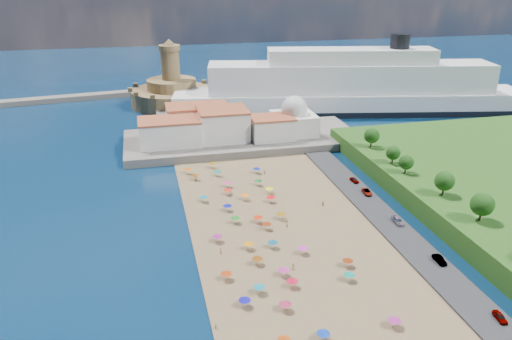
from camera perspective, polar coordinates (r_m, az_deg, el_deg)
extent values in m
plane|color=#071938|center=(127.66, 0.83, -7.59)|extent=(700.00, 700.00, 0.00)
cube|color=#59544C|center=(194.42, -1.53, 3.53)|extent=(90.00, 36.00, 3.00)
cube|color=#59544C|center=(224.83, -8.90, 5.76)|extent=(18.00, 70.00, 2.40)
cube|color=silver|center=(185.38, -9.81, 4.23)|extent=(22.00, 14.00, 9.00)
cube|color=silver|center=(189.04, -3.81, 5.18)|extent=(18.00, 16.00, 11.00)
cube|color=silver|center=(189.38, 1.80, 4.77)|extent=(16.00, 12.00, 8.00)
cube|color=silver|center=(199.54, -6.66, 5.83)|extent=(24.00, 14.00, 10.00)
cube|color=silver|center=(195.76, 4.34, 5.30)|extent=(16.00, 16.00, 8.00)
sphere|color=silver|center=(194.13, 4.39, 6.99)|extent=(10.00, 10.00, 10.00)
cylinder|color=silver|center=(193.19, 4.43, 8.08)|extent=(1.20, 1.20, 1.60)
cylinder|color=olive|center=(253.08, -9.53, 8.20)|extent=(40.00, 40.00, 8.00)
cylinder|color=olive|center=(251.64, -9.63, 9.64)|extent=(24.00, 24.00, 5.00)
cylinder|color=olive|center=(249.83, -9.77, 11.76)|extent=(9.00, 9.00, 14.00)
cylinder|color=olive|center=(248.55, -9.89, 13.62)|extent=(10.40, 10.40, 2.40)
cone|color=olive|center=(248.19, -9.93, 14.24)|extent=(6.00, 6.00, 3.00)
cube|color=black|center=(242.64, 10.45, 6.89)|extent=(166.09, 55.36, 2.65)
cube|color=white|center=(241.75, 10.50, 7.71)|extent=(165.03, 54.78, 9.81)
cube|color=white|center=(239.26, 10.69, 10.36)|extent=(132.11, 44.25, 13.08)
cube|color=white|center=(237.54, 10.86, 12.68)|extent=(77.79, 29.56, 6.54)
cylinder|color=black|center=(242.40, 16.16, 13.97)|extent=(8.72, 8.72, 6.54)
cylinder|color=gray|center=(110.61, -3.40, -12.00)|extent=(0.07, 0.07, 2.00)
cone|color=#B2370E|center=(110.11, -3.41, -11.62)|extent=(2.50, 2.50, 0.60)
cylinder|color=gray|center=(102.88, -1.30, -14.92)|extent=(0.07, 0.07, 2.00)
cone|color=#120DAE|center=(102.34, -1.31, -14.51)|extent=(2.50, 2.50, 0.60)
cylinder|color=gray|center=(162.80, -4.42, -0.38)|extent=(0.07, 0.07, 2.00)
cone|color=#0E8273|center=(162.46, -4.42, -0.08)|extent=(2.50, 2.50, 0.60)
cylinder|color=gray|center=(164.55, 0.06, -0.06)|extent=(0.07, 0.07, 2.00)
cone|color=#0C239E|center=(164.22, 0.06, 0.23)|extent=(2.50, 2.50, 0.60)
cylinder|color=gray|center=(108.43, 4.16, -12.80)|extent=(0.07, 0.07, 2.00)
cone|color=red|center=(107.92, 4.17, -12.41)|extent=(2.50, 2.50, 0.60)
cylinder|color=gray|center=(145.72, -1.28, -3.10)|extent=(0.07, 0.07, 2.00)
cone|color=orange|center=(145.34, -1.29, -2.78)|extent=(2.50, 2.50, 0.60)
cylinder|color=gray|center=(149.21, -3.26, -2.50)|extent=(0.07, 0.07, 2.00)
cone|color=red|center=(148.84, -3.26, -2.19)|extent=(2.50, 2.50, 0.60)
cylinder|color=gray|center=(155.44, 0.23, -1.43)|extent=(0.07, 0.07, 2.00)
cone|color=#116420|center=(155.09, 0.23, -1.12)|extent=(2.50, 2.50, 0.60)
cone|color=#B3440E|center=(93.51, 3.23, -18.66)|extent=(2.50, 2.50, 0.60)
cylinder|color=gray|center=(121.72, 1.92, -8.52)|extent=(0.07, 0.07, 2.00)
cone|color=#0D577D|center=(121.27, 1.92, -8.15)|extent=(2.50, 2.50, 0.60)
cylinder|color=gray|center=(106.45, 0.36, -13.48)|extent=(0.07, 0.07, 2.00)
cone|color=#107D9B|center=(105.93, 0.36, -13.09)|extent=(2.50, 2.50, 0.60)
cylinder|color=gray|center=(169.70, -5.02, 0.55)|extent=(0.07, 0.07, 2.00)
cone|color=#93670D|center=(169.38, -5.03, 0.84)|extent=(2.50, 2.50, 0.60)
cylinder|color=gray|center=(111.93, 10.58, -11.94)|extent=(0.07, 0.07, 2.00)
cone|color=#0E846C|center=(111.43, 10.61, -11.55)|extent=(2.50, 2.50, 0.60)
cylinder|color=gray|center=(115.45, 0.17, -10.36)|extent=(0.07, 0.07, 2.00)
cone|color=#7A3B0B|center=(114.97, 0.17, -9.98)|extent=(2.50, 2.50, 0.60)
cylinder|color=gray|center=(119.89, 5.36, -9.13)|extent=(0.07, 0.07, 2.00)
cone|color=#CC2BB8|center=(119.43, 5.38, -8.76)|extent=(2.50, 2.50, 0.60)
cylinder|color=gray|center=(154.37, -3.28, -1.64)|extent=(0.07, 0.07, 2.00)
cone|color=#CA2B72|center=(154.01, -3.29, -1.33)|extent=(2.50, 2.50, 0.60)
cylinder|color=gray|center=(111.75, 3.17, -11.61)|extent=(0.07, 0.07, 2.00)
cone|color=#C3298A|center=(111.26, 3.18, -11.22)|extent=(2.50, 2.50, 0.60)
cylinder|color=gray|center=(149.90, 1.54, -2.36)|extent=(0.07, 0.07, 2.00)
cone|color=#F6F90D|center=(149.53, 1.54, -2.04)|extent=(2.50, 2.50, 0.60)
cylinder|color=gray|center=(132.91, -2.40, -5.73)|extent=(0.07, 0.07, 2.00)
cone|color=#167C21|center=(132.49, -2.40, -5.38)|extent=(2.50, 2.50, 0.60)
cylinder|color=gray|center=(139.49, -3.29, -4.34)|extent=(0.07, 0.07, 2.00)
cone|color=#0C14A1|center=(139.09, -3.30, -4.00)|extent=(2.50, 2.50, 0.60)
cylinder|color=gray|center=(135.00, 2.87, -5.27)|extent=(0.07, 0.07, 2.00)
cone|color=#89640C|center=(134.59, 2.88, -4.93)|extent=(2.50, 2.50, 0.60)
cylinder|color=gray|center=(145.27, -6.02, -3.31)|extent=(0.07, 0.07, 2.00)
cone|color=#0E7189|center=(144.89, -6.03, -2.98)|extent=(2.50, 2.50, 0.60)
cylinder|color=gray|center=(129.84, 1.21, -6.42)|extent=(0.07, 0.07, 2.00)
cone|color=maroon|center=(129.41, 1.22, -6.07)|extent=(2.50, 2.50, 0.60)
cylinder|color=gray|center=(96.01, 7.69, -18.29)|extent=(0.07, 0.07, 2.00)
cone|color=#0E39BB|center=(95.44, 7.72, -17.88)|extent=(2.50, 2.50, 0.60)
cylinder|color=gray|center=(121.12, -0.86, -8.68)|extent=(0.07, 0.07, 2.00)
cone|color=orange|center=(120.66, -0.86, -8.31)|extent=(2.50, 2.50, 0.60)
cylinder|color=gray|center=(133.11, 0.23, -5.66)|extent=(0.07, 0.07, 2.00)
cone|color=red|center=(132.69, 0.23, -5.32)|extent=(2.50, 2.50, 0.60)
cylinder|color=gray|center=(160.39, -6.96, -0.83)|extent=(0.07, 0.07, 2.00)
cone|color=#7E460B|center=(160.04, -6.97, -0.54)|extent=(2.50, 2.50, 0.60)
cylinder|color=gray|center=(144.33, 1.68, -3.36)|extent=(0.07, 0.07, 2.00)
cone|color=#FB0B11|center=(143.95, 1.68, -3.04)|extent=(2.50, 2.50, 0.60)
cylinder|color=gray|center=(102.02, 3.35, -15.32)|extent=(0.07, 0.07, 2.00)
cone|color=#AB244D|center=(101.47, 3.36, -14.91)|extent=(2.50, 2.50, 0.60)
cylinder|color=gray|center=(116.64, 10.41, -10.40)|extent=(0.07, 0.07, 2.00)
cone|color=maroon|center=(116.16, 10.44, -10.02)|extent=(2.50, 2.50, 0.60)
cylinder|color=gray|center=(101.41, 15.53, -16.49)|extent=(0.07, 0.07, 2.00)
cone|color=#A7238A|center=(100.87, 15.58, -16.08)|extent=(2.50, 2.50, 0.60)
cylinder|color=gray|center=(124.56, -4.44, -7.81)|extent=(0.07, 0.07, 2.00)
cone|color=#9B2176|center=(124.12, -4.45, -7.45)|extent=(2.50, 2.50, 0.60)
cylinder|color=gray|center=(165.49, -7.81, -0.14)|extent=(0.07, 0.07, 2.00)
cone|color=#E95D0A|center=(165.16, -7.82, 0.15)|extent=(2.50, 2.50, 0.60)
imported|color=tan|center=(159.63, -6.88, -0.99)|extent=(1.12, 0.70, 1.78)
imported|color=tan|center=(119.91, -4.09, -9.19)|extent=(0.98, 0.92, 1.60)
imported|color=tan|center=(150.60, -3.00, -2.35)|extent=(0.94, 0.86, 1.58)
imported|color=tan|center=(163.34, 0.96, -0.29)|extent=(1.19, 1.27, 1.73)
imported|color=tan|center=(130.82, 3.58, -6.28)|extent=(0.76, 0.80, 1.83)
imported|color=tan|center=(98.00, -4.60, -17.31)|extent=(0.47, 0.64, 1.63)
imported|color=tan|center=(143.38, 7.65, -3.84)|extent=(0.56, 1.49, 1.58)
imported|color=tan|center=(114.17, 4.26, -10.91)|extent=(1.01, 0.85, 1.75)
imported|color=gray|center=(109.65, 26.12, -14.84)|extent=(2.05, 3.99, 1.30)
imported|color=gray|center=(152.28, 12.57, -2.46)|extent=(2.85, 5.06, 1.34)
imported|color=gray|center=(137.30, 15.91, -5.59)|extent=(2.22, 5.00, 1.42)
imported|color=gray|center=(159.95, 11.17, -1.13)|extent=(1.98, 4.02, 1.32)
imported|color=gray|center=(122.98, 20.23, -9.59)|extent=(1.53, 4.35, 1.43)
cylinder|color=#382314|center=(133.21, 24.26, -4.70)|extent=(0.50, 0.50, 3.18)
sphere|color=#14380F|center=(132.05, 24.45, -3.58)|extent=(5.72, 5.72, 5.72)
cylinder|color=#382314|center=(144.21, 20.60, -2.16)|extent=(0.50, 0.50, 2.97)
sphere|color=#14380F|center=(143.20, 20.74, -1.18)|extent=(5.34, 5.34, 5.34)
cylinder|color=#382314|center=(156.18, 16.71, 0.10)|extent=(0.50, 0.50, 2.51)
sphere|color=#14380F|center=(155.39, 16.80, 0.87)|extent=(4.52, 4.52, 4.52)
cylinder|color=#382314|center=(163.00, 15.33, 1.17)|extent=(0.50, 0.50, 2.52)
sphere|color=#14380F|center=(162.23, 15.40, 1.92)|extent=(4.54, 4.54, 4.54)
cylinder|color=#382314|center=(176.27, 13.02, 3.04)|extent=(0.50, 0.50, 2.96)
sphere|color=#14380F|center=(175.45, 13.09, 3.86)|extent=(5.33, 5.33, 5.33)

